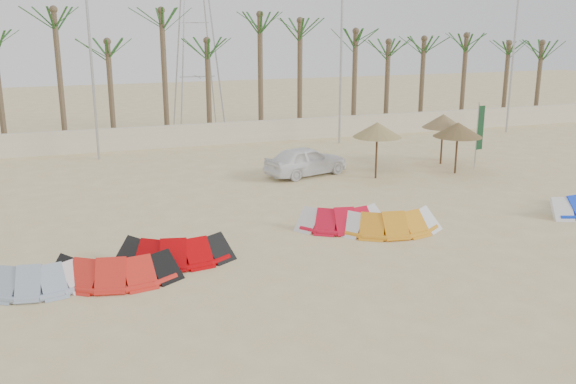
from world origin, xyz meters
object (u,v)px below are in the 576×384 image
object	(u,v)px
kite_red_mid	(173,246)
car	(306,161)
kite_red_left	(113,264)
kite_grey	(32,274)
kite_red_right	(339,215)
kite_blue	(572,200)
parasol_left	(377,130)
kite_orange	(386,218)
parasol_mid	(458,130)
parasol_right	(443,121)

from	to	relation	value
kite_red_mid	car	bearing A→B (deg)	49.09
kite_red_left	kite_grey	bearing A→B (deg)	-178.92
kite_red_right	kite_blue	xyz separation A→B (m)	(9.55, -1.04, 0.00)
kite_red_right	kite_red_mid	bearing A→B (deg)	-168.46
kite_blue	parasol_left	world-z (taller)	parasol_left
kite_orange	kite_grey	bearing A→B (deg)	-172.98
kite_red_mid	car	size ratio (longest dim) A/B	0.90
parasol_mid	kite_red_right	bearing A→B (deg)	-146.31
car	kite_grey	bearing A→B (deg)	114.35
kite_orange	parasol_right	bearing A→B (deg)	48.66
kite_grey	kite_orange	distance (m)	11.91
kite_red_right	car	world-z (taller)	car
kite_blue	parasol_right	distance (m)	9.01
kite_orange	kite_blue	size ratio (longest dim) A/B	1.04
kite_orange	parasol_mid	bearing A→B (deg)	42.71
kite_orange	car	distance (m)	8.62
kite_red_left	parasol_left	xyz separation A→B (m)	(12.65, 8.39, 1.90)
kite_red_right	kite_orange	bearing A→B (deg)	-31.21
kite_red_left	kite_red_right	size ratio (longest dim) A/B	1.12
kite_orange	parasol_right	size ratio (longest dim) A/B	1.48
kite_red_right	parasol_left	world-z (taller)	parasol_left
kite_orange	kite_blue	xyz separation A→B (m)	(8.11, -0.17, -0.00)
kite_grey	kite_orange	bearing A→B (deg)	7.02
parasol_mid	kite_grey	bearing A→B (deg)	-156.98
kite_red_left	parasol_right	world-z (taller)	parasol_right
kite_grey	kite_red_left	bearing A→B (deg)	1.08
kite_red_left	kite_blue	size ratio (longest dim) A/B	1.05
kite_red_left	kite_orange	bearing A→B (deg)	8.36
parasol_left	car	bearing A→B (deg)	150.88
parasol_mid	parasol_left	bearing A→B (deg)	174.91
kite_red_mid	kite_orange	bearing A→B (deg)	2.99
kite_red_right	kite_orange	size ratio (longest dim) A/B	0.90
kite_red_mid	parasol_left	xyz separation A→B (m)	(10.74, 7.38, 1.90)
kite_red_right	kite_blue	distance (m)	9.61
kite_red_left	kite_red_right	world-z (taller)	same
parasol_right	kite_red_right	bearing A→B (deg)	-139.35
kite_red_mid	parasol_left	distance (m)	13.17
kite_blue	car	world-z (taller)	car
parasol_mid	car	xyz separation A→B (m)	(-7.05, 2.00, -1.45)
kite_red_right	kite_blue	world-z (taller)	same
kite_red_left	car	bearing A→B (deg)	45.86
parasol_left	parasol_mid	bearing A→B (deg)	-5.09
kite_red_left	kite_orange	xyz separation A→B (m)	(9.61, 1.41, 0.00)
parasol_left	parasol_right	world-z (taller)	parasol_left
kite_red_mid	parasol_mid	bearing A→B (deg)	25.27
kite_blue	parasol_mid	xyz separation A→B (m)	(-0.95, 6.78, 1.74)
parasol_right	car	distance (m)	7.64
parasol_mid	parasol_right	world-z (taller)	parasol_right
kite_orange	parasol_left	size ratio (longest dim) A/B	1.43
kite_red_mid	kite_red_right	distance (m)	6.38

